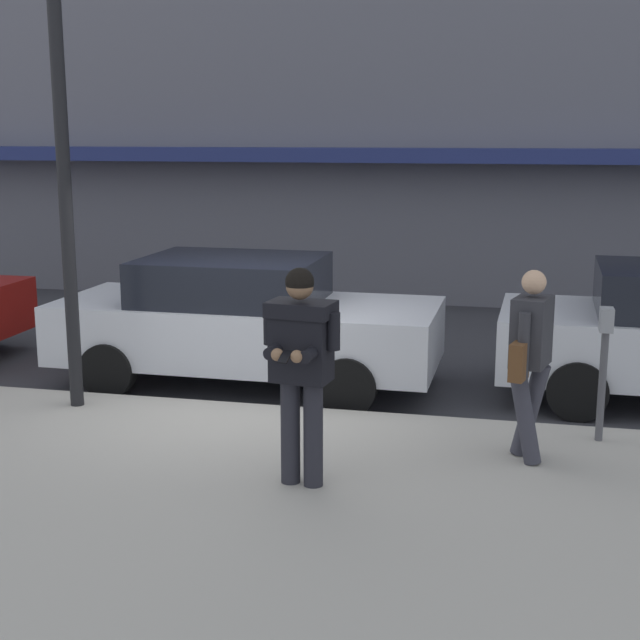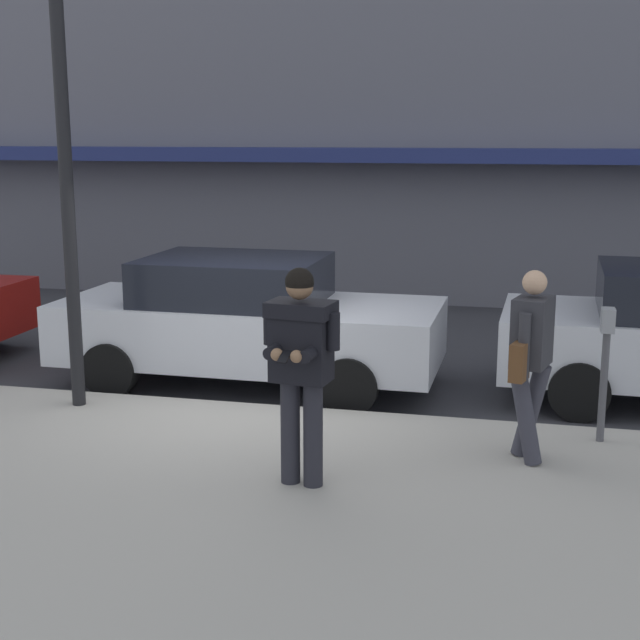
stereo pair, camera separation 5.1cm
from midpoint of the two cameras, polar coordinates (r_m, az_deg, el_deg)
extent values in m
plane|color=#333338|center=(9.84, -4.43, -5.73)|extent=(80.00, 80.00, 0.00)
cube|color=#A8A399|center=(7.00, -3.57, -12.67)|extent=(32.00, 5.30, 0.14)
cube|color=silver|center=(9.65, 1.36, -6.05)|extent=(28.00, 0.12, 0.01)
cube|color=navy|center=(15.21, 6.15, 10.43)|extent=(26.60, 0.70, 0.24)
cube|color=silver|center=(10.62, -4.40, -0.67)|extent=(4.52, 1.88, 0.70)
cube|color=black|center=(10.56, -5.38, 2.61)|extent=(2.09, 1.67, 0.52)
cylinder|color=black|center=(11.18, 3.82, -1.87)|extent=(0.64, 0.23, 0.64)
cylinder|color=black|center=(9.55, 2.03, -4.25)|extent=(0.64, 0.23, 0.64)
cylinder|color=black|center=(11.96, -9.46, -1.08)|extent=(0.64, 0.23, 0.64)
cylinder|color=black|center=(10.46, -13.13, -3.13)|extent=(0.64, 0.23, 0.64)
cylinder|color=black|center=(11.42, 16.20, -2.03)|extent=(0.65, 0.24, 0.64)
cylinder|color=black|center=(9.76, 16.40, -4.38)|extent=(0.65, 0.24, 0.64)
cylinder|color=#23232B|center=(7.28, -0.25, -7.31)|extent=(0.16, 0.16, 0.88)
cylinder|color=#23232B|center=(7.35, -1.71, -7.13)|extent=(0.16, 0.16, 0.88)
cube|color=black|center=(7.10, -1.01, -1.42)|extent=(0.50, 0.36, 0.64)
cube|color=black|center=(7.05, -1.01, 0.72)|extent=(0.56, 0.41, 0.12)
cylinder|color=black|center=(6.99, 1.05, -0.73)|extent=(0.11, 0.11, 0.30)
cylinder|color=black|center=(6.92, -0.35, -2.13)|extent=(0.14, 0.31, 0.10)
sphere|color=#8C6647|center=(6.81, -1.31, -2.35)|extent=(0.10, 0.10, 0.10)
cylinder|color=black|center=(7.18, -3.01, -0.39)|extent=(0.11, 0.11, 0.30)
cylinder|color=black|center=(7.03, -2.61, -1.92)|extent=(0.14, 0.31, 0.10)
sphere|color=#8C6647|center=(6.87, -2.56, -2.23)|extent=(0.10, 0.10, 0.10)
cube|color=black|center=(6.81, -2.07, -2.37)|extent=(0.09, 0.15, 0.07)
sphere|color=#8C6647|center=(6.98, -1.11, 2.20)|extent=(0.22, 0.22, 0.22)
sphere|color=black|center=(6.98, -1.11, 2.44)|extent=(0.23, 0.23, 0.23)
cylinder|color=#33333D|center=(8.14, 13.52, -5.63)|extent=(0.35, 0.23, 0.87)
cylinder|color=#33333D|center=(7.98, 13.19, -5.99)|extent=(0.35, 0.23, 0.87)
cube|color=#2D2D33|center=(7.87, 13.61, -0.74)|extent=(0.38, 0.48, 0.60)
cylinder|color=#2D2D33|center=(8.13, 14.02, -0.94)|extent=(0.10, 0.10, 0.58)
cylinder|color=#2D2D33|center=(7.65, 13.11, -1.69)|extent=(0.10, 0.10, 0.58)
sphere|color=tan|center=(7.79, 13.76, 2.35)|extent=(0.21, 0.21, 0.21)
cube|color=brown|center=(7.64, 12.83, -2.62)|extent=(0.18, 0.26, 0.32)
cylinder|color=black|center=(9.46, -15.76, 8.22)|extent=(0.14, 0.14, 4.60)
cylinder|color=#4C4C51|center=(8.69, 17.84, -4.11)|extent=(0.07, 0.07, 1.05)
cube|color=gray|center=(8.54, 18.11, -0.01)|extent=(0.12, 0.18, 0.22)
camera|label=1|loc=(0.03, -89.80, 0.04)|focal=50.00mm
camera|label=2|loc=(0.03, 90.20, -0.04)|focal=50.00mm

